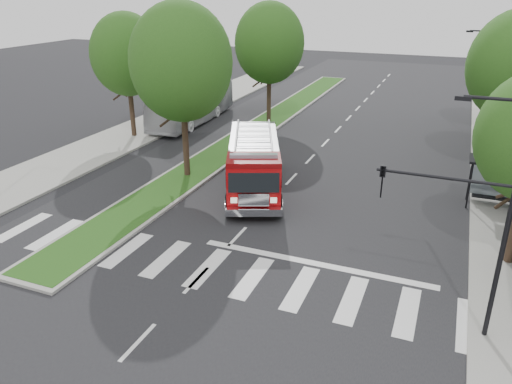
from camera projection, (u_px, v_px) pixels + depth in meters
ground at (237, 237)px, 23.17m from camera, size 140.00×140.00×0.00m
sidewalk_left at (113, 142)px, 36.71m from camera, size 5.00×80.00×0.15m
median at (260, 127)px, 40.61m from camera, size 3.00×50.00×0.15m
bus_shelter at (502, 171)px, 25.48m from camera, size 3.20×1.60×2.61m
tree_right_far at (506, 56)px, 37.47m from camera, size 5.00×5.00×8.73m
tree_median_near at (181, 62)px, 27.76m from camera, size 5.80×5.80×10.16m
tree_median_far at (269, 43)px, 39.86m from camera, size 5.60×5.60×9.72m
tree_left_mid at (126, 55)px, 35.91m from camera, size 5.20×5.20×9.16m
streetlight_right_near at (479, 205)px, 15.05m from camera, size 4.08×0.22×8.00m
streetlight_right_far at (487, 82)px, 34.97m from camera, size 2.11×0.20×8.00m
fire_engine at (254, 164)px, 27.95m from camera, size 6.00×9.53×3.18m
city_bus at (193, 103)px, 41.89m from camera, size 3.21×11.60×3.20m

